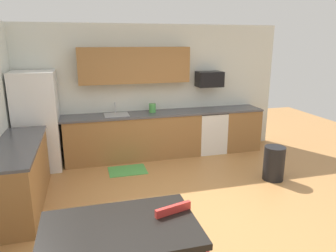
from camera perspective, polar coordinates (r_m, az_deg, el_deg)
ground_plane at (r=4.72m, az=3.30°, el=-14.94°), size 12.00×12.00×0.00m
wall_back at (r=6.73m, az=-3.71°, el=6.43°), size 5.80×0.10×2.70m
cabinet_run_back at (r=6.53m, az=-6.21°, el=-2.02°), size 2.75×0.60×0.90m
cabinet_run_back_right at (r=7.26m, az=12.62°, el=-0.53°), size 0.80×0.60×0.90m
cabinet_run_left at (r=5.14m, az=-25.23°, el=-8.27°), size 0.60×2.00×0.90m
countertop_back at (r=6.47m, az=-3.02°, el=2.21°), size 4.80×0.64×0.04m
countertop_left at (r=4.98m, az=-25.83°, el=-3.28°), size 0.64×2.00×0.04m
upper_cabinets_back at (r=6.40m, az=-6.07°, el=10.89°), size 2.20×0.34×0.70m
refrigerator at (r=6.31m, az=-22.58°, el=0.75°), size 0.76×0.70×1.84m
oven_range at (r=6.97m, az=7.50°, el=-0.91°), size 0.60×0.60×0.91m
microwave at (r=6.84m, az=7.50°, el=8.41°), size 0.54×0.36×0.32m
sink_basin at (r=6.37m, az=-9.28°, el=1.46°), size 0.48×0.40×0.14m
sink_faucet at (r=6.51m, az=-9.51°, el=3.19°), size 0.02×0.02×0.24m
dining_table at (r=3.00m, az=-8.66°, el=-18.53°), size 1.40×0.90×0.77m
chair_near_table at (r=3.20m, az=2.00°, el=-20.42°), size 0.49×0.49×0.85m
trash_bin at (r=5.84m, az=18.61°, el=-6.40°), size 0.36×0.36×0.60m
floor_mat at (r=6.04m, az=-7.34°, el=-7.98°), size 0.70×0.50×0.01m
kettle at (r=6.50m, az=-2.84°, el=3.18°), size 0.14×0.14×0.20m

